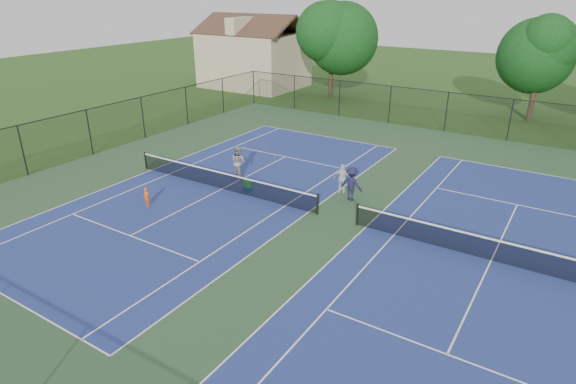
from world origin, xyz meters
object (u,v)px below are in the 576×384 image
Objects in this scene: tree_back_c at (542,52)px; instructor at (239,162)px; bystander_a at (342,179)px; bystander_b at (352,184)px; ball_hopper at (247,183)px; tree_back_a at (332,35)px; child_player at (146,197)px; ball_crate at (247,189)px; clapboard_house at (254,58)px.

instructor is (-12.26, -23.14, -4.52)m from tree_back_c.
bystander_b is at bearing 128.27° from bystander_a.
ball_hopper is (1.63, -1.40, -0.49)m from instructor.
tree_back_a is at bearing -59.03° from instructor.
child_player is 5.26m from ball_hopper.
bystander_a is 4.15× the size of ball_crate.
tree_back_a reaches higher than ball_hopper.
child_player is at bearing -63.63° from clapboard_house.
tree_back_a is 8.93× the size of child_player.
ball_hopper is (-5.21, -1.99, -0.43)m from bystander_b.
ball_hopper is at bearing 155.84° from instructor.
clapboard_house reaches higher than ball_hopper.
clapboard_house is 5.63× the size of instructor.
tree_back_a is 25.36m from ball_crate.
instructor is 1.19× the size of bystander_a.
clapboard_house is (-10.00, 1.00, -2.95)m from tree_back_a.
bystander_a is (7.47, 6.88, 0.29)m from child_player.
ball_hopper is at bearing 16.17° from bystander_a.
tree_back_a is 0.85× the size of clapboard_house.
bystander_b is at bearing 40.23° from child_player.
instructor reaches higher than child_player.
tree_back_c reaches higher than instructor.
clapboard_house reaches higher than bystander_b.
tree_back_a reaches higher than bystander_b.
tree_back_a is 1.09× the size of tree_back_c.
ball_crate is at bearing -113.42° from tree_back_c.
instructor is at bearing 139.40° from ball_hopper.
bystander_b is 4.65× the size of ball_crate.
clapboard_house is at bearing 125.29° from ball_crate.
tree_back_a is 23.63× the size of ball_crate.
child_player is 5.28m from ball_crate.
ball_crate is (3.09, 4.26, -0.38)m from child_player.
tree_back_c is at bearing -120.62° from bystander_a.
tree_back_c is 4.38× the size of instructor.
child_player is 0.53× the size of instructor.
child_player is (-13.72, -28.80, -4.97)m from tree_back_c.
child_player reaches higher than ball_hopper.
bystander_b reaches higher than child_player.
bystander_b is at bearing -103.51° from tree_back_c.
ball_crate is at bearing 57.31° from child_player.
tree_back_c is 5.22× the size of bystander_a.
tree_back_c is 4.66× the size of bystander_b.
clapboard_house is 6.71× the size of bystander_a.
instructor is at bearing -55.78° from clapboard_house.
bystander_b is (12.58, -21.56, -5.14)m from tree_back_a.
ball_hopper is at bearing 57.31° from child_player.
tree_back_a is 24.56m from bystander_a.
tree_back_a reaches higher than clapboard_house.
bystander_a is at bearing -60.69° from tree_back_a.
clapboard_house is 28.07m from instructor.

